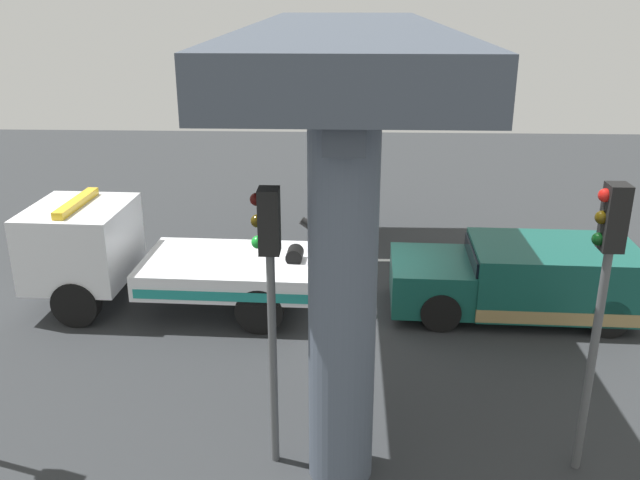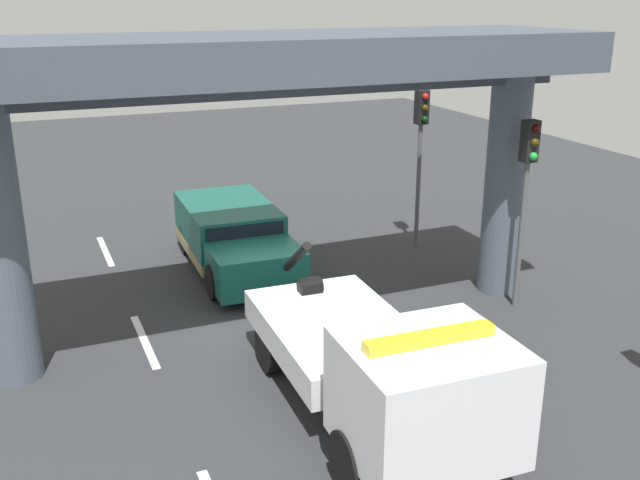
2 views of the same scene
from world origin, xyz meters
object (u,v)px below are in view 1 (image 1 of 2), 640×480
object	(u,v)px
tow_truck_white	(145,256)
traffic_light_near	(605,270)
traffic_light_far	(269,270)
towed_van_green	(524,280)
traffic_cone_orange	(360,331)

from	to	relation	value
tow_truck_white	traffic_light_near	bearing A→B (deg)	146.36
tow_truck_white	traffic_light_far	xyz separation A→B (m)	(-3.36, 5.23, 1.91)
towed_van_green	traffic_light_far	distance (m)	7.53
tow_truck_white	towed_van_green	size ratio (longest dim) A/B	1.38
traffic_light_near	traffic_light_far	size ratio (longest dim) A/B	1.03
tow_truck_white	traffic_cone_orange	size ratio (longest dim) A/B	11.85
towed_van_green	tow_truck_white	bearing A→B (deg)	-0.21
traffic_light_far	traffic_cone_orange	world-z (taller)	traffic_light_far
traffic_light_far	traffic_cone_orange	size ratio (longest dim) A/B	6.93
traffic_light_near	traffic_cone_orange	world-z (taller)	traffic_light_near
towed_van_green	traffic_cone_orange	world-z (taller)	towed_van_green
tow_truck_white	traffic_light_far	distance (m)	6.51
tow_truck_white	traffic_cone_orange	world-z (taller)	tow_truck_white
traffic_light_near	traffic_cone_orange	distance (m)	5.60
traffic_cone_orange	traffic_light_near	bearing A→B (deg)	130.95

